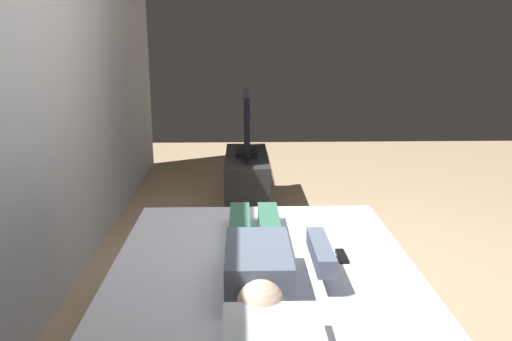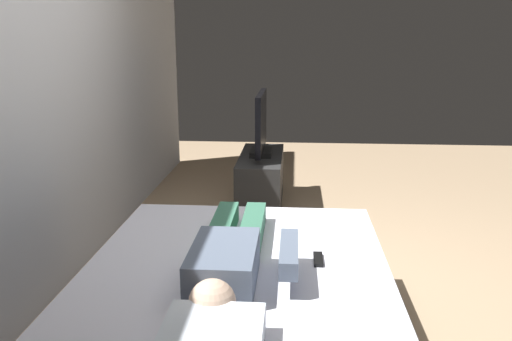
{
  "view_description": "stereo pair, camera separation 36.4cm",
  "coord_description": "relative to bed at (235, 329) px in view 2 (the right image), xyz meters",
  "views": [
    {
      "loc": [
        -2.99,
        0.48,
        1.59
      ],
      "look_at": [
        0.54,
        0.38,
        0.69
      ],
      "focal_mm": 36.95,
      "sensor_mm": 36.0,
      "label": 1
    },
    {
      "loc": [
        -2.98,
        0.12,
        1.59
      ],
      "look_at": [
        0.54,
        0.38,
        0.69
      ],
      "focal_mm": 36.95,
      "sensor_mm": 36.0,
      "label": 2
    }
  ],
  "objects": [
    {
      "name": "person",
      "position": [
        0.03,
        0.02,
        0.36
      ],
      "size": [
        1.26,
        0.46,
        0.18
      ],
      "color": "slate",
      "rests_on": "bed"
    },
    {
      "name": "tv_stand",
      "position": [
        2.67,
        0.05,
        -0.01
      ],
      "size": [
        1.1,
        0.4,
        0.5
      ],
      "primitive_type": "cube",
      "color": "#2D2D2D",
      "rests_on": "ground"
    },
    {
      "name": "bed",
      "position": [
        0.0,
        0.0,
        0.0
      ],
      "size": [
        2.06,
        1.52,
        0.54
      ],
      "color": "#333338",
      "rests_on": "ground"
    },
    {
      "name": "tv",
      "position": [
        2.67,
        0.05,
        0.52
      ],
      "size": [
        0.88,
        0.2,
        0.59
      ],
      "color": "black",
      "rests_on": "tv_stand"
    },
    {
      "name": "back_wall",
      "position": [
        1.19,
        1.27,
        1.14
      ],
      "size": [
        6.4,
        0.1,
        2.8
      ],
      "primitive_type": "cube",
      "color": "silver",
      "rests_on": "ground"
    },
    {
      "name": "ground_plane",
      "position": [
        0.79,
        -0.38,
        -0.26
      ],
      "size": [
        10.0,
        10.0,
        0.0
      ],
      "primitive_type": "plane",
      "color": "tan"
    },
    {
      "name": "remote",
      "position": [
        0.18,
        -0.39,
        0.29
      ],
      "size": [
        0.15,
        0.04,
        0.02
      ],
      "primitive_type": "cube",
      "color": "black",
      "rests_on": "bed"
    }
  ]
}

